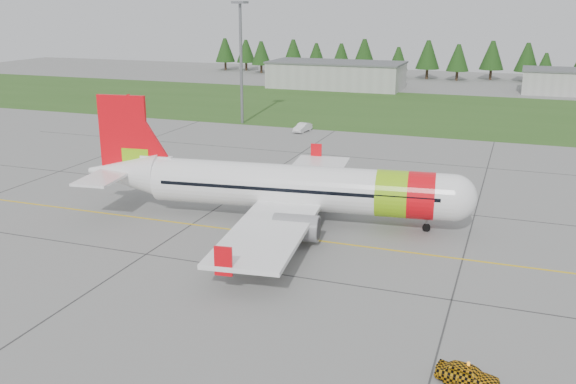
% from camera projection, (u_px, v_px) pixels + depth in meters
% --- Properties ---
extents(ground, '(320.00, 320.00, 0.00)m').
position_uv_depth(ground, '(317.00, 280.00, 48.65)').
color(ground, gray).
rests_on(ground, ground).
extents(aircraft, '(38.19, 35.44, 11.58)m').
position_uv_depth(aircraft, '(289.00, 187.00, 60.89)').
color(aircraft, white).
rests_on(aircraft, ground).
extents(follow_me_car, '(1.42, 1.59, 3.48)m').
position_uv_depth(follow_me_car, '(469.00, 356.00, 34.89)').
color(follow_me_car, '#F0A80D').
rests_on(follow_me_car, ground).
extents(service_van, '(1.69, 1.62, 4.32)m').
position_uv_depth(service_van, '(303.00, 119.00, 103.56)').
color(service_van, silver).
rests_on(service_van, ground).
extents(grass_strip, '(320.00, 50.00, 0.03)m').
position_uv_depth(grass_strip, '(447.00, 112.00, 122.47)').
color(grass_strip, '#30561E').
rests_on(grass_strip, ground).
extents(taxi_guideline, '(120.00, 0.25, 0.02)m').
position_uv_depth(taxi_guideline, '(345.00, 244.00, 55.84)').
color(taxi_guideline, gold).
rests_on(taxi_guideline, ground).
extents(hangar_west, '(32.00, 14.00, 6.00)m').
position_uv_depth(hangar_west, '(336.00, 76.00, 156.71)').
color(hangar_west, '#A8A8A3').
rests_on(hangar_west, ground).
extents(floodlight_mast, '(0.50, 0.50, 20.00)m').
position_uv_depth(floodlight_mast, '(241.00, 65.00, 108.55)').
color(floodlight_mast, slate).
rests_on(floodlight_mast, ground).
extents(treeline, '(160.00, 8.00, 10.00)m').
position_uv_depth(treeline, '(473.00, 61.00, 171.48)').
color(treeline, '#1C3F14').
rests_on(treeline, ground).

